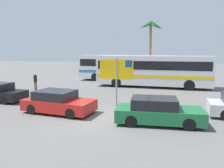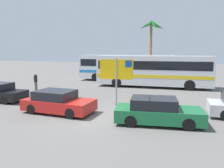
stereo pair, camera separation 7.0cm
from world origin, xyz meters
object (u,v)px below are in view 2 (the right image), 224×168
Objects in this scene: bus_front_coach at (153,70)px; bus_rear_coach at (126,67)px; pedestrian_by_bus at (36,80)px; car_red at (58,102)px; car_green at (157,111)px; ferry_sign at (117,71)px.

bus_front_coach is 5.32m from bus_rear_coach.
pedestrian_by_bus is at bearing -155.50° from bus_front_coach.
bus_rear_coach is at bearing 91.84° from car_red.
car_green is (1.25, -11.59, -1.15)m from bus_front_coach.
car_red is 8.63m from pedestrian_by_bus.
ferry_sign is 9.73m from pedestrian_by_bus.
car_red is (-2.99, -2.51, -1.69)m from ferry_sign.
pedestrian_by_bus is (-6.79, -8.63, -0.84)m from bus_rear_coach.
ferry_sign reaches higher than car_green.
ferry_sign is at bearing -80.60° from bus_rear_coach.
car_red is at bearing 169.71° from car_green.
car_red is at bearing -112.45° from bus_front_coach.
pedestrian_by_bus reaches higher than car_green.
ferry_sign reaches higher than pedestrian_by_bus.
car_green is (4.91, -15.46, -1.15)m from bus_rear_coach.
ferry_sign is at bearing -100.52° from bus_front_coach.
car_green is at bearing -52.93° from ferry_sign.
bus_front_coach is 11.50m from pedestrian_by_bus.
car_red is at bearing 140.67° from pedestrian_by_bus.
bus_front_coach and bus_rear_coach have the same top height.
ferry_sign is at bearing 164.51° from pedestrian_by_bus.
bus_rear_coach is at bearing -120.36° from pedestrian_by_bus.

